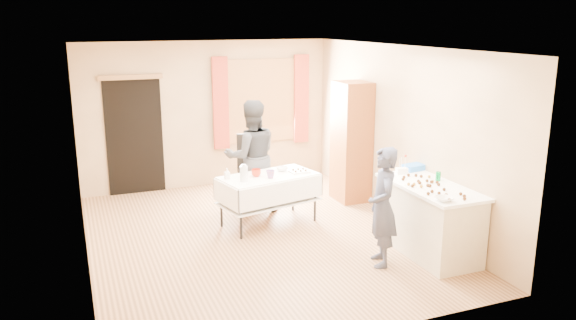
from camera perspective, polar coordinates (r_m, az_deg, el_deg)
name	(u,v)px	position (r m, az deg, el deg)	size (l,w,h in m)	color
floor	(258,237)	(7.96, -3.08, -7.83)	(4.50, 5.50, 0.02)	#9E7047
ceiling	(255,47)	(7.38, -3.36, 11.37)	(4.50, 5.50, 0.02)	white
wall_back	(208,114)	(10.17, -8.16, 4.60)	(4.50, 0.02, 2.60)	tan
wall_front	(353,209)	(5.11, 6.66, -4.97)	(4.50, 0.02, 2.60)	tan
wall_left	(78,161)	(7.20, -20.53, -0.14)	(0.02, 5.50, 2.60)	tan
wall_right	(400,134)	(8.53, 11.36, 2.62)	(0.02, 5.50, 2.60)	tan
window_frame	(261,101)	(10.38, -2.74, 6.03)	(1.32, 0.06, 1.52)	olive
window_pane	(261,101)	(10.36, -2.72, 6.02)	(1.20, 0.02, 1.40)	white
curtain_left	(221,103)	(10.11, -6.86, 5.73)	(0.28, 0.06, 1.65)	#A93927
curtain_right	(301,99)	(10.61, 1.36, 6.22)	(0.28, 0.06, 1.65)	#A93927
doorway	(135,137)	(9.98, -15.33, 2.30)	(0.95, 0.04, 2.00)	black
door_lintel	(131,77)	(9.80, -15.70, 8.11)	(1.05, 0.06, 0.08)	olive
cabinet	(351,142)	(9.32, 6.47, 1.85)	(0.50, 0.60, 1.98)	brown
counter	(428,219)	(7.51, 14.08, -5.84)	(0.73, 1.53, 0.91)	beige
party_table	(269,195)	(8.27, -1.97, -3.58)	(1.56, 1.03, 0.75)	black
chair	(253,182)	(9.36, -3.59, -2.20)	(0.53, 0.53, 1.12)	black
girl	(383,207)	(6.94, 9.58, -4.73)	(0.50, 0.62, 1.49)	#2A2F46
woman	(252,156)	(8.75, -3.72, 0.37)	(0.92, 0.74, 1.77)	black
soda_can	(438,176)	(7.57, 15.01, -1.61)	(0.07, 0.07, 0.12)	#038435
mixing_bowl	(444,199)	(6.77, 15.56, -3.84)	(0.20, 0.20, 0.05)	white
foam_block	(402,171)	(7.81, 11.48, -1.09)	(0.15, 0.10, 0.08)	white
blue_basket	(414,167)	(8.03, 12.64, -0.72)	(0.30, 0.20, 0.08)	#2678ED
pitcher	(244,174)	(7.87, -4.51, -1.40)	(0.11, 0.11, 0.22)	silver
cup_red	(256,173)	(8.12, -3.25, -1.31)	(0.17, 0.17, 0.11)	red
cup_rainbow	(270,174)	(8.02, -1.79, -1.45)	(0.15, 0.15, 0.12)	red
small_bowl	(282,169)	(8.41, -0.59, -0.91)	(0.18, 0.18, 0.06)	white
pastry_tray	(299,172)	(8.34, 1.17, -1.18)	(0.28, 0.20, 0.02)	white
bottle	(227,174)	(8.02, -6.21, -1.39)	(0.07, 0.08, 0.15)	white
cake_balls	(429,185)	(7.29, 14.11, -2.50)	(0.49, 1.15, 0.04)	#3F2314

